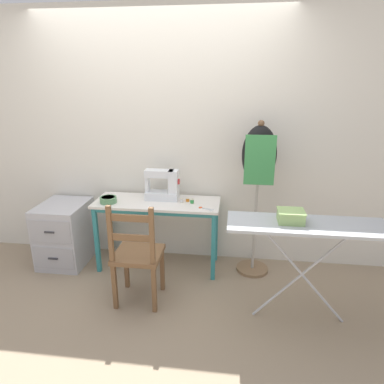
{
  "coord_description": "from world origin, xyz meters",
  "views": [
    {
      "loc": [
        0.75,
        -2.88,
        1.87
      ],
      "look_at": [
        0.35,
        0.21,
        0.84
      ],
      "focal_mm": 32.0,
      "sensor_mm": 36.0,
      "label": 1
    }
  ],
  "objects_px": {
    "sewing_machine": "(164,186)",
    "thread_spool_far_edge": "(192,201)",
    "ironing_board": "(307,229)",
    "fabric_bowl": "(108,200)",
    "scissors": "(204,208)",
    "storage_box": "(291,216)",
    "wooden_chair": "(137,256)",
    "thread_spool_mid_table": "(188,200)",
    "dress_form": "(259,165)",
    "thread_spool_near_machine": "(182,200)",
    "filing_cabinet": "(65,233)"
  },
  "relations": [
    {
      "from": "sewing_machine",
      "to": "thread_spool_far_edge",
      "type": "bearing_deg",
      "value": -15.57
    },
    {
      "from": "ironing_board",
      "to": "fabric_bowl",
      "type": "bearing_deg",
      "value": 161.85
    },
    {
      "from": "scissors",
      "to": "ironing_board",
      "type": "relative_size",
      "value": 0.12
    },
    {
      "from": "storage_box",
      "to": "wooden_chair",
      "type": "bearing_deg",
      "value": 177.7
    },
    {
      "from": "thread_spool_mid_table",
      "to": "wooden_chair",
      "type": "bearing_deg",
      "value": -118.06
    },
    {
      "from": "dress_form",
      "to": "thread_spool_far_edge",
      "type": "bearing_deg",
      "value": -176.5
    },
    {
      "from": "sewing_machine",
      "to": "ironing_board",
      "type": "xyz_separation_m",
      "value": [
        1.25,
        -0.75,
        -0.06
      ]
    },
    {
      "from": "thread_spool_far_edge",
      "to": "ironing_board",
      "type": "relative_size",
      "value": 0.04
    },
    {
      "from": "scissors",
      "to": "wooden_chair",
      "type": "bearing_deg",
      "value": -137.48
    },
    {
      "from": "sewing_machine",
      "to": "scissors",
      "type": "xyz_separation_m",
      "value": [
        0.42,
        -0.21,
        -0.14
      ]
    },
    {
      "from": "wooden_chair",
      "to": "scissors",
      "type": "bearing_deg",
      "value": 42.52
    },
    {
      "from": "thread_spool_far_edge",
      "to": "ironing_board",
      "type": "height_order",
      "value": "ironing_board"
    },
    {
      "from": "thread_spool_near_machine",
      "to": "wooden_chair",
      "type": "height_order",
      "value": "wooden_chair"
    },
    {
      "from": "fabric_bowl",
      "to": "ironing_board",
      "type": "relative_size",
      "value": 0.14
    },
    {
      "from": "sewing_machine",
      "to": "scissors",
      "type": "distance_m",
      "value": 0.49
    },
    {
      "from": "filing_cabinet",
      "to": "ironing_board",
      "type": "distance_m",
      "value": 2.44
    },
    {
      "from": "ironing_board",
      "to": "storage_box",
      "type": "bearing_deg",
      "value": 173.23
    },
    {
      "from": "thread_spool_mid_table",
      "to": "filing_cabinet",
      "type": "height_order",
      "value": "thread_spool_mid_table"
    },
    {
      "from": "filing_cabinet",
      "to": "thread_spool_mid_table",
      "type": "bearing_deg",
      "value": 2.72
    },
    {
      "from": "scissors",
      "to": "storage_box",
      "type": "relative_size",
      "value": 0.74
    },
    {
      "from": "fabric_bowl",
      "to": "thread_spool_mid_table",
      "type": "xyz_separation_m",
      "value": [
        0.77,
        0.13,
        -0.01
      ]
    },
    {
      "from": "sewing_machine",
      "to": "thread_spool_near_machine",
      "type": "relative_size",
      "value": 8.45
    },
    {
      "from": "storage_box",
      "to": "filing_cabinet",
      "type": "bearing_deg",
      "value": 163.83
    },
    {
      "from": "thread_spool_mid_table",
      "to": "dress_form",
      "type": "relative_size",
      "value": 0.03
    },
    {
      "from": "sewing_machine",
      "to": "thread_spool_near_machine",
      "type": "height_order",
      "value": "sewing_machine"
    },
    {
      "from": "filing_cabinet",
      "to": "fabric_bowl",
      "type": "bearing_deg",
      "value": -7.0
    },
    {
      "from": "wooden_chair",
      "to": "storage_box",
      "type": "relative_size",
      "value": 4.73
    },
    {
      "from": "fabric_bowl",
      "to": "wooden_chair",
      "type": "distance_m",
      "value": 0.73
    },
    {
      "from": "fabric_bowl",
      "to": "ironing_board",
      "type": "distance_m",
      "value": 1.87
    },
    {
      "from": "wooden_chair",
      "to": "dress_form",
      "type": "distance_m",
      "value": 1.37
    },
    {
      "from": "filing_cabinet",
      "to": "storage_box",
      "type": "xyz_separation_m",
      "value": [
        2.18,
        -0.63,
        0.57
      ]
    },
    {
      "from": "thread_spool_mid_table",
      "to": "wooden_chair",
      "type": "height_order",
      "value": "wooden_chair"
    },
    {
      "from": "scissors",
      "to": "thread_spool_mid_table",
      "type": "relative_size",
      "value": 3.43
    },
    {
      "from": "thread_spool_near_machine",
      "to": "dress_form",
      "type": "distance_m",
      "value": 0.82
    },
    {
      "from": "dress_form",
      "to": "storage_box",
      "type": "distance_m",
      "value": 0.75
    },
    {
      "from": "thread_spool_mid_table",
      "to": "ironing_board",
      "type": "height_order",
      "value": "ironing_board"
    },
    {
      "from": "thread_spool_far_edge",
      "to": "scissors",
      "type": "bearing_deg",
      "value": -44.26
    },
    {
      "from": "sewing_machine",
      "to": "wooden_chair",
      "type": "bearing_deg",
      "value": -98.37
    },
    {
      "from": "thread_spool_mid_table",
      "to": "storage_box",
      "type": "relative_size",
      "value": 0.22
    },
    {
      "from": "filing_cabinet",
      "to": "dress_form",
      "type": "relative_size",
      "value": 0.43
    },
    {
      "from": "sewing_machine",
      "to": "dress_form",
      "type": "distance_m",
      "value": 0.95
    },
    {
      "from": "thread_spool_mid_table",
      "to": "wooden_chair",
      "type": "relative_size",
      "value": 0.05
    },
    {
      "from": "sewing_machine",
      "to": "filing_cabinet",
      "type": "height_order",
      "value": "sewing_machine"
    },
    {
      "from": "fabric_bowl",
      "to": "filing_cabinet",
      "type": "distance_m",
      "value": 0.68
    },
    {
      "from": "thread_spool_near_machine",
      "to": "dress_form",
      "type": "bearing_deg",
      "value": 1.65
    },
    {
      "from": "sewing_machine",
      "to": "scissors",
      "type": "relative_size",
      "value": 2.33
    },
    {
      "from": "wooden_chair",
      "to": "filing_cabinet",
      "type": "relative_size",
      "value": 1.45
    },
    {
      "from": "thread_spool_mid_table",
      "to": "thread_spool_far_edge",
      "type": "height_order",
      "value": "thread_spool_far_edge"
    },
    {
      "from": "wooden_chair",
      "to": "filing_cabinet",
      "type": "distance_m",
      "value": 1.13
    },
    {
      "from": "scissors",
      "to": "thread_spool_mid_table",
      "type": "bearing_deg",
      "value": 136.54
    }
  ]
}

